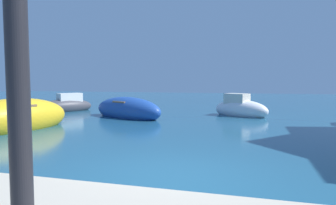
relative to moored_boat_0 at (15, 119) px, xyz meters
The scene contains 5 objects.
ground 8.40m from the moored_boat_0, 28.48° to the right, with size 80.00×80.00×0.00m, color #1E5170.
moored_boat_0 is the anchor object (origin of this frame).
moored_boat_1 11.02m from the moored_boat_0, 40.68° to the left, with size 3.40×2.65×1.47m.
moored_boat_4 5.60m from the moored_boat_0, 61.71° to the left, with size 4.84×3.42×1.39m.
moored_boat_5 7.15m from the moored_boat_0, 108.48° to the left, with size 2.71×3.68×1.35m.
Camera 1 is at (1.55, -5.83, 1.96)m, focal length 32.53 mm.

